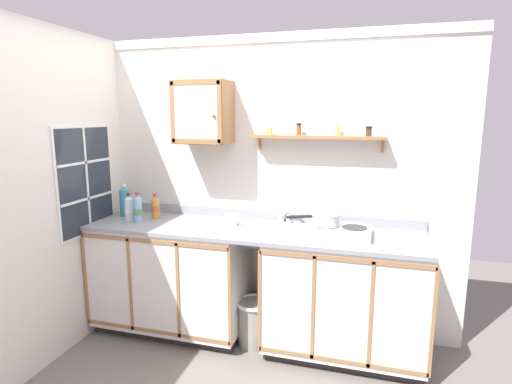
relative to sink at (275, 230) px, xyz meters
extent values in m
plane|color=slate|center=(-0.19, -0.30, -0.94)|extent=(5.70, 5.70, 0.00)
cube|color=silver|center=(-0.19, 0.30, 0.30)|extent=(3.30, 0.05, 2.47)
cube|color=white|center=(-0.19, 0.27, 1.49)|extent=(3.30, 0.02, 0.05)
cube|color=silver|center=(-1.56, -0.61, 0.30)|extent=(0.05, 3.37, 2.47)
cube|color=black|center=(-0.89, -0.01, -0.90)|extent=(1.23, 0.57, 0.08)
cube|color=silver|center=(-0.89, -0.04, -0.44)|extent=(1.26, 0.63, 0.84)
cube|color=#997047|center=(-0.89, -0.36, -0.06)|extent=(1.26, 0.01, 0.03)
cube|color=#997047|center=(-0.89, -0.36, -0.81)|extent=(1.26, 0.01, 0.03)
cube|color=#997047|center=(-1.52, -0.36, -0.44)|extent=(0.02, 0.01, 0.77)
cube|color=#997047|center=(-1.10, -0.36, -0.44)|extent=(0.02, 0.01, 0.77)
cube|color=#997047|center=(-0.68, -0.36, -0.44)|extent=(0.02, 0.01, 0.77)
cube|color=#997047|center=(-0.26, -0.36, -0.44)|extent=(0.02, 0.01, 0.77)
cube|color=black|center=(0.56, -0.01, -0.90)|extent=(1.15, 0.57, 0.08)
cube|color=silver|center=(0.56, -0.04, -0.44)|extent=(1.17, 0.63, 0.84)
cube|color=#997047|center=(0.56, -0.36, -0.06)|extent=(1.17, 0.01, 0.03)
cube|color=#997047|center=(0.56, -0.36, -0.81)|extent=(1.17, 0.01, 0.03)
cube|color=#997047|center=(-0.03, -0.36, -0.44)|extent=(0.02, 0.01, 0.77)
cube|color=#997047|center=(0.36, -0.36, -0.44)|extent=(0.02, 0.01, 0.77)
cube|color=#997047|center=(0.75, -0.36, -0.44)|extent=(0.02, 0.01, 0.77)
cube|color=#997047|center=(1.14, -0.36, -0.44)|extent=(0.02, 0.01, 0.77)
cube|color=gray|center=(-0.19, -0.04, 0.00)|extent=(2.66, 0.66, 0.03)
cube|color=gray|center=(-0.19, 0.27, 0.05)|extent=(2.66, 0.02, 0.08)
cube|color=silver|center=(0.00, -0.02, 0.02)|extent=(0.60, 0.40, 0.01)
cube|color=slate|center=(0.00, -0.02, -0.09)|extent=(0.51, 0.33, 0.01)
cube|color=slate|center=(0.00, 0.15, -0.04)|extent=(0.51, 0.01, 0.11)
cube|color=slate|center=(0.00, -0.19, -0.04)|extent=(0.51, 0.01, 0.11)
cylinder|color=#4C4C51|center=(0.00, -0.02, -0.10)|extent=(0.04, 0.04, 0.01)
cylinder|color=silver|center=(0.00, 0.20, 0.02)|extent=(0.05, 0.05, 0.02)
cylinder|color=silver|center=(0.00, 0.20, 0.12)|extent=(0.02, 0.02, 0.17)
torus|color=silver|center=(0.00, 0.10, 0.20)|extent=(0.22, 0.02, 0.22)
cylinder|color=silver|center=(0.06, 0.20, 0.06)|extent=(0.02, 0.02, 0.05)
cube|color=silver|center=(0.50, -0.05, 0.04)|extent=(0.45, 0.32, 0.06)
cylinder|color=#2D2D2D|center=(0.39, -0.03, 0.08)|extent=(0.18, 0.18, 0.01)
cylinder|color=#2D2D2D|center=(0.61, -0.03, 0.08)|extent=(0.18, 0.18, 0.01)
cylinder|color=black|center=(0.39, -0.20, 0.04)|extent=(0.03, 0.02, 0.03)
cylinder|color=black|center=(0.61, -0.20, 0.04)|extent=(0.03, 0.02, 0.03)
cylinder|color=silver|center=(0.39, -0.03, 0.12)|extent=(0.21, 0.21, 0.08)
torus|color=silver|center=(0.39, -0.03, 0.16)|extent=(0.22, 0.22, 0.01)
cylinder|color=black|center=(0.21, -0.11, 0.15)|extent=(0.18, 0.10, 0.02)
cylinder|color=#8CB7E0|center=(-1.15, -0.11, 0.11)|extent=(0.07, 0.07, 0.20)
cone|color=#8CB7E0|center=(-1.15, -0.11, 0.23)|extent=(0.07, 0.07, 0.03)
cylinder|color=red|center=(-1.15, -0.11, 0.25)|extent=(0.03, 0.03, 0.02)
cylinder|color=#4C9959|center=(-1.15, -0.11, 0.10)|extent=(0.07, 0.07, 0.06)
cylinder|color=teal|center=(-1.39, 0.05, 0.13)|extent=(0.08, 0.08, 0.23)
cone|color=teal|center=(-1.39, 0.05, 0.26)|extent=(0.08, 0.08, 0.04)
cylinder|color=white|center=(-1.39, 0.05, 0.29)|extent=(0.04, 0.04, 0.02)
cylinder|color=#3F8CCC|center=(-1.39, 0.05, 0.13)|extent=(0.08, 0.08, 0.06)
cylinder|color=gold|center=(-1.08, 0.05, 0.09)|extent=(0.07, 0.07, 0.17)
cone|color=gold|center=(-1.08, 0.05, 0.19)|extent=(0.07, 0.07, 0.03)
cylinder|color=red|center=(-1.08, 0.05, 0.22)|extent=(0.03, 0.03, 0.02)
cylinder|color=#D84C3F|center=(-1.08, 0.05, 0.10)|extent=(0.07, 0.07, 0.05)
cylinder|color=silver|center=(-1.25, -0.08, 0.10)|extent=(0.07, 0.07, 0.19)
cone|color=silver|center=(-1.25, -0.08, 0.21)|extent=(0.07, 0.07, 0.03)
cylinder|color=#262626|center=(-1.25, -0.08, 0.24)|extent=(0.03, 0.03, 0.02)
cylinder|color=white|center=(-1.25, -0.08, 0.11)|extent=(0.07, 0.07, 0.05)
cylinder|color=white|center=(-0.35, -0.04, 0.06)|extent=(0.09, 0.09, 0.10)
torus|color=white|center=(-0.31, -0.01, 0.07)|extent=(0.06, 0.05, 0.07)
cube|color=#996B42|center=(-0.64, 0.13, 0.91)|extent=(0.44, 0.30, 0.51)
cube|color=silver|center=(-0.64, -0.03, 0.91)|extent=(0.36, 0.01, 0.42)
cube|color=#996B42|center=(-0.84, -0.03, 0.91)|extent=(0.04, 0.01, 0.48)
cube|color=#996B42|center=(-0.44, -0.03, 0.91)|extent=(0.04, 0.01, 0.48)
cube|color=#996B42|center=(-0.64, -0.03, 1.14)|extent=(0.42, 0.01, 0.04)
cube|color=#996B42|center=(-0.64, -0.03, 0.69)|extent=(0.42, 0.01, 0.04)
sphere|color=olive|center=(-0.49, -0.04, 0.89)|extent=(0.02, 0.02, 0.02)
cube|color=#996B42|center=(0.29, 0.21, 0.72)|extent=(1.04, 0.14, 0.02)
cube|color=#996B42|center=(-0.20, 0.26, 0.66)|extent=(0.02, 0.03, 0.10)
cube|color=#996B42|center=(0.78, 0.26, 0.66)|extent=(0.02, 0.03, 0.10)
cylinder|color=#E0C659|center=(-0.10, 0.21, 0.76)|extent=(0.05, 0.05, 0.06)
cylinder|color=white|center=(-0.10, 0.21, 0.80)|extent=(0.05, 0.05, 0.02)
cylinder|color=brown|center=(0.13, 0.21, 0.77)|extent=(0.04, 0.04, 0.08)
cylinder|color=black|center=(0.13, 0.21, 0.82)|extent=(0.04, 0.04, 0.02)
cylinder|color=#E0C659|center=(0.43, 0.22, 0.78)|extent=(0.04, 0.04, 0.08)
cylinder|color=white|center=(0.43, 0.22, 0.83)|extent=(0.04, 0.04, 0.02)
cylinder|color=#4C3326|center=(0.67, 0.20, 0.76)|extent=(0.04, 0.04, 0.06)
cylinder|color=black|center=(0.67, 0.20, 0.80)|extent=(0.05, 0.05, 0.02)
cube|color=#262D38|center=(-1.53, -0.25, 0.37)|extent=(0.01, 0.63, 0.85)
cube|color=white|center=(-1.54, -0.25, 0.37)|extent=(0.02, 0.67, 0.89)
cube|color=white|center=(-1.52, -0.25, 0.37)|extent=(0.01, 0.02, 0.85)
cube|color=white|center=(-1.52, -0.25, 0.22)|extent=(0.01, 0.63, 0.02)
cube|color=white|center=(-1.52, -0.25, 0.52)|extent=(0.01, 0.63, 0.02)
cylinder|color=gray|center=(-0.14, -0.09, -0.76)|extent=(0.27, 0.27, 0.35)
torus|color=white|center=(-0.14, -0.09, -0.58)|extent=(0.31, 0.31, 0.03)
camera|label=1|loc=(0.71, -3.03, 0.89)|focal=28.77mm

